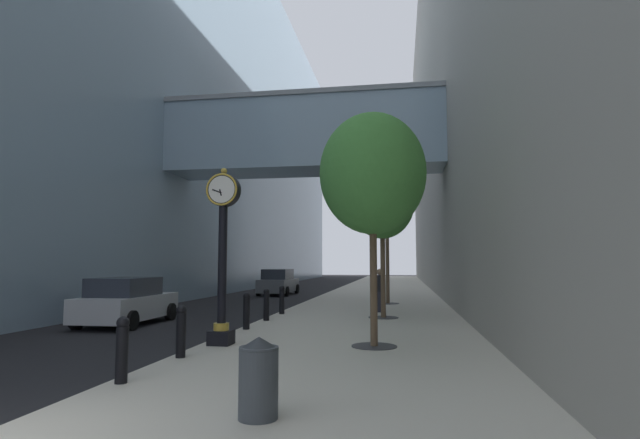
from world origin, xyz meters
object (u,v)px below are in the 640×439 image
(bollard_second, at_px, (181,330))
(trash_bin, at_px, (258,376))
(street_tree_mid_near, at_px, (382,202))
(bollard_fourth, at_px, (246,310))
(bollard_fifth, at_px, (266,304))
(street_tree_near, at_px, (373,174))
(bollard_nearest, at_px, (122,348))
(car_silver_near, at_px, (127,302))
(car_grey_mid, at_px, (278,282))
(street_clock, at_px, (223,246))
(street_tree_mid_far, at_px, (387,196))
(pedestrian_walking, at_px, (380,289))
(bollard_sixth, at_px, (282,299))

(bollard_second, bearing_deg, trash_bin, -52.82)
(street_tree_mid_near, bearing_deg, bollard_fourth, -136.38)
(bollard_fifth, distance_m, street_tree_near, 7.20)
(bollard_nearest, xyz_separation_m, bollard_second, (0.00, 2.27, 0.00))
(bollard_second, xyz_separation_m, car_silver_near, (-4.82, 5.96, 0.08))
(car_silver_near, bearing_deg, trash_bin, -51.71)
(bollard_fourth, distance_m, street_tree_near, 5.96)
(car_grey_mid, bearing_deg, street_clock, -79.71)
(bollard_nearest, height_order, street_tree_near, street_tree_near)
(car_grey_mid, bearing_deg, street_tree_mid_far, -45.56)
(pedestrian_walking, distance_m, car_grey_mid, 13.98)
(bollard_sixth, xyz_separation_m, street_tree_mid_near, (4.01, -0.71, 3.70))
(street_tree_mid_far, bearing_deg, bollard_fourth, -111.62)
(trash_bin, bearing_deg, street_clock, 115.25)
(street_clock, bearing_deg, bollard_fourth, 95.25)
(bollard_fourth, bearing_deg, bollard_sixth, 90.00)
(street_tree_mid_near, bearing_deg, car_silver_near, -164.78)
(bollard_nearest, xyz_separation_m, car_silver_near, (-4.82, 8.22, 0.08))
(street_clock, height_order, street_tree_near, street_tree_near)
(street_tree_near, xyz_separation_m, car_silver_near, (-8.83, 3.90, -3.56))
(pedestrian_walking, xyz_separation_m, car_grey_mid, (-7.29, 11.93, -0.25))
(bollard_second, relative_size, trash_bin, 1.06)
(bollard_fifth, relative_size, car_silver_near, 0.26)
(pedestrian_walking, bearing_deg, car_grey_mid, 121.42)
(pedestrian_walking, relative_size, car_silver_near, 0.42)
(street_clock, bearing_deg, bollard_second, -98.61)
(bollard_sixth, distance_m, pedestrian_walking, 4.04)
(bollard_sixth, height_order, trash_bin, bollard_sixth)
(bollard_fifth, xyz_separation_m, pedestrian_walking, (3.81, 3.58, 0.36))
(bollard_second, bearing_deg, pedestrian_walking, 69.86)
(bollard_second, height_order, bollard_fifth, same)
(street_tree_mid_near, xyz_separation_m, trash_bin, (-1.19, -12.08, -3.74))
(street_tree_mid_near, bearing_deg, street_clock, -119.46)
(street_clock, relative_size, street_tree_mid_far, 0.65)
(bollard_fourth, height_order, bollard_fifth, same)
(street_tree_near, bearing_deg, car_grey_mid, 110.31)
(bollard_fifth, distance_m, street_tree_mid_near, 5.67)
(bollard_fifth, xyz_separation_m, street_tree_mid_near, (4.01, 1.56, 3.70))
(street_tree_mid_near, xyz_separation_m, car_grey_mid, (-7.49, 13.94, -3.58))
(bollard_nearest, relative_size, pedestrian_walking, 0.63)
(bollard_second, xyz_separation_m, street_tree_mid_far, (4.01, 14.66, 4.78))
(bollard_nearest, bearing_deg, street_tree_mid_near, 69.31)
(street_tree_mid_near, xyz_separation_m, street_tree_mid_far, (0.00, 6.30, 1.08))
(bollard_fourth, relative_size, car_grey_mid, 0.24)
(car_grey_mid, bearing_deg, car_silver_near, -94.68)
(bollard_nearest, bearing_deg, bollard_fourth, 90.00)
(bollard_second, distance_m, trash_bin, 4.67)
(bollard_second, xyz_separation_m, bollard_fourth, (0.00, 4.53, 0.00))
(street_tree_mid_far, bearing_deg, car_silver_near, -135.41)
(street_tree_near, bearing_deg, street_tree_mid_near, 90.00)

